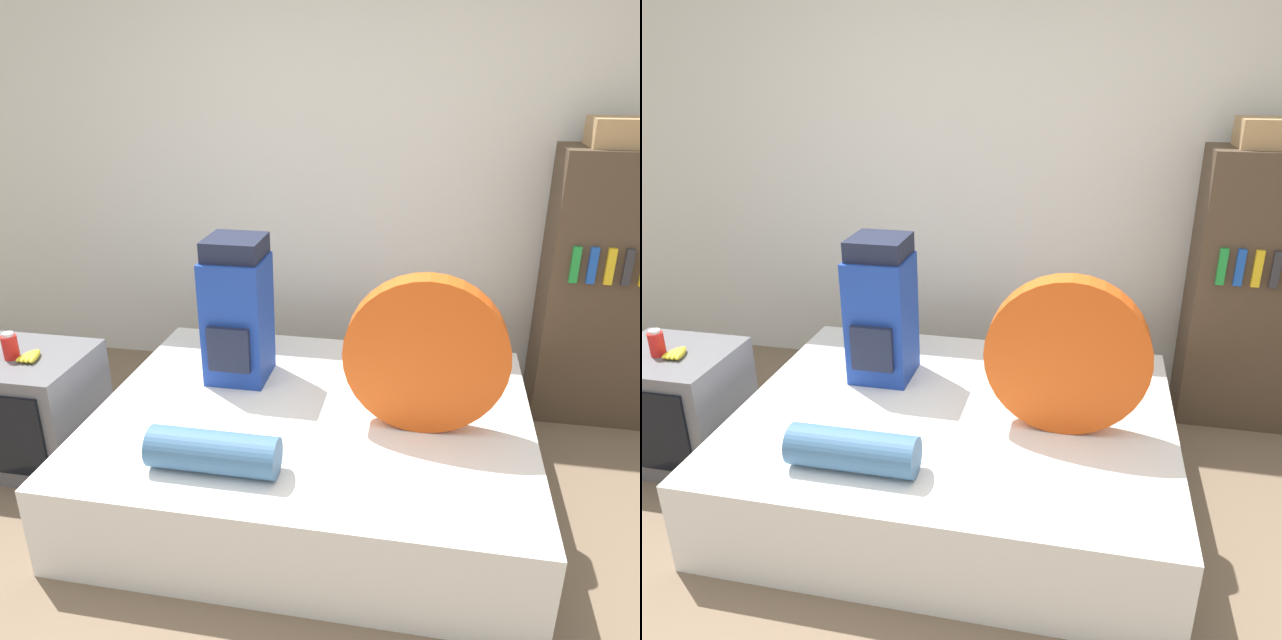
{
  "view_description": "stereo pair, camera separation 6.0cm",
  "coord_description": "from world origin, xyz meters",
  "views": [
    {
      "loc": [
        0.52,
        -1.7,
        1.91
      ],
      "look_at": [
        0.06,
        0.75,
        0.87
      ],
      "focal_mm": 35.0,
      "sensor_mm": 36.0,
      "label": 1
    },
    {
      "loc": [
        0.58,
        -1.69,
        1.91
      ],
      "look_at": [
        0.06,
        0.75,
        0.87
      ],
      "focal_mm": 35.0,
      "sensor_mm": 36.0,
      "label": 2
    }
  ],
  "objects": [
    {
      "name": "banana_bunch",
      "position": [
        -1.34,
        0.69,
        0.6
      ],
      "size": [
        0.11,
        0.14,
        0.03
      ],
      "color": "yellow",
      "rests_on": "television"
    },
    {
      "name": "bookshelf",
      "position": [
        1.46,
        1.72,
        0.75
      ],
      "size": [
        0.63,
        0.4,
        1.51
      ],
      "color": "#473828",
      "rests_on": "ground_plane"
    },
    {
      "name": "television",
      "position": [
        -1.4,
        0.71,
        0.29
      ],
      "size": [
        0.6,
        0.54,
        0.58
      ],
      "color": "#5B5B60",
      "rests_on": "ground_plane"
    },
    {
      "name": "cardboard_box",
      "position": [
        1.42,
        1.73,
        1.58
      ],
      "size": [
        0.32,
        0.27,
        0.14
      ],
      "color": "#A88456",
      "rests_on": "bookshelf"
    },
    {
      "name": "wall_back",
      "position": [
        0.0,
        2.03,
        1.3
      ],
      "size": [
        8.0,
        0.05,
        2.6
      ],
      "color": "silver",
      "rests_on": "ground_plane"
    },
    {
      "name": "canister",
      "position": [
        -1.43,
        0.68,
        0.64
      ],
      "size": [
        0.07,
        0.07,
        0.13
      ],
      "color": "red",
      "rests_on": "television"
    },
    {
      "name": "ground_plane",
      "position": [
        0.0,
        0.0,
        0.0
      ],
      "size": [
        16.0,
        16.0,
        0.0
      ],
      "primitive_type": "plane",
      "color": "brown"
    },
    {
      "name": "tent_bag",
      "position": [
        0.53,
        0.7,
        0.76
      ],
      "size": [
        0.69,
        0.12,
        0.69
      ],
      "color": "#D14C14",
      "rests_on": "bed"
    },
    {
      "name": "bed",
      "position": [
        0.03,
        0.75,
        0.21
      ],
      "size": [
        1.97,
        1.58,
        0.42
      ],
      "color": "white",
      "rests_on": "ground_plane"
    },
    {
      "name": "backpack",
      "position": [
        -0.4,
        1.01,
        0.77
      ],
      "size": [
        0.29,
        0.33,
        0.72
      ],
      "color": "navy",
      "rests_on": "bed"
    },
    {
      "name": "sleeping_roll",
      "position": [
        -0.26,
        0.22,
        0.5
      ],
      "size": [
        0.52,
        0.17,
        0.17
      ],
      "color": "#3D668E",
      "rests_on": "bed"
    }
  ]
}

